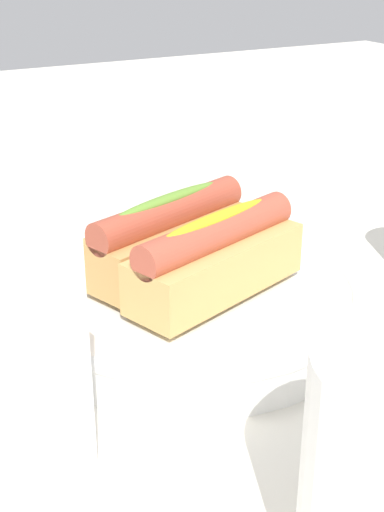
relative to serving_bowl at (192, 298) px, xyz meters
name	(u,v)px	position (x,y,z in m)	size (l,w,h in m)	color
ground_plane	(198,310)	(-0.01, -0.01, -0.02)	(2.40, 2.40, 0.00)	silver
serving_bowl	(192,298)	(0.00, 0.00, 0.00)	(0.27, 0.27, 0.04)	white
hotdog_front	(169,236)	(0.01, -0.03, 0.04)	(0.16, 0.10, 0.06)	tan
hotdog_back	(216,258)	(-0.01, 0.03, 0.04)	(0.16, 0.10, 0.06)	tan
chopstick_near	(94,248)	(0.02, -0.17, -0.02)	(0.01, 0.01, 0.22)	black
chopstick_far	(117,238)	(-0.01, -0.18, -0.02)	(0.01, 0.01, 0.22)	black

